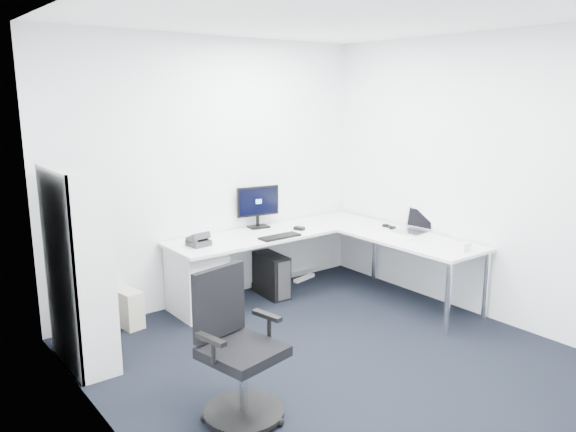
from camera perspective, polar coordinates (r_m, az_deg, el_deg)
ground at (r=4.63m, az=6.69°, el=-15.35°), size 4.20×4.20×0.00m
ceiling at (r=4.13m, az=7.69°, el=19.97°), size 4.20×4.20×0.00m
wall_back at (r=5.84m, az=-7.49°, el=4.45°), size 3.60×0.02×2.70m
wall_left at (r=3.21m, az=-16.48°, el=-2.55°), size 0.02×4.20×2.70m
wall_right at (r=5.57m, az=20.50°, el=3.39°), size 0.02×4.20×2.70m
l_desk at (r=5.80m, az=1.04°, el=-5.59°), size 2.44×1.37×0.71m
drawer_pedestal at (r=5.63m, az=-9.27°, el=-6.51°), size 0.44×0.55×0.67m
bookshelf at (r=4.73m, az=-20.50°, el=-4.97°), size 0.31×0.80×1.60m
task_chair at (r=3.80m, az=-4.61°, el=-13.21°), size 0.67×0.67×1.01m
black_pc_tower at (r=6.07m, az=-1.71°, el=-6.02°), size 0.24×0.48×0.46m
beige_pc_tower at (r=5.54m, az=-16.11°, el=-8.92°), size 0.22×0.40×0.36m
power_strip at (r=6.63m, az=1.66°, el=-6.32°), size 0.33×0.13×0.04m
monitor at (r=6.06m, az=-3.03°, el=0.96°), size 0.50×0.23×0.47m
black_keyboard at (r=5.68m, az=-0.84°, el=-2.11°), size 0.44×0.16×0.02m
mouse at (r=5.99m, az=1.15°, el=-1.26°), size 0.10×0.12×0.04m
desk_phone at (r=5.44m, az=-9.09°, el=-2.32°), size 0.21×0.21×0.13m
laptop at (r=5.99m, az=12.28°, el=-0.56°), size 0.37×0.36×0.24m
white_keyboard at (r=5.83m, az=10.86°, el=-2.00°), size 0.13×0.40×0.01m
headphones at (r=6.19m, az=10.23°, el=-0.97°), size 0.13×0.19×0.05m
orange_fruit at (r=5.54m, az=15.99°, el=-2.62°), size 0.09×0.09×0.09m
tissue_box at (r=5.48m, az=16.73°, el=-2.85°), size 0.14×0.25×0.08m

